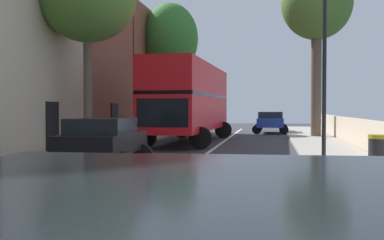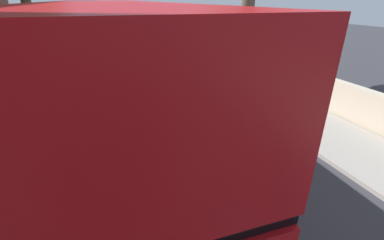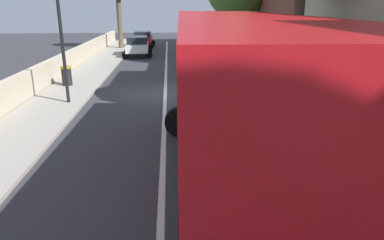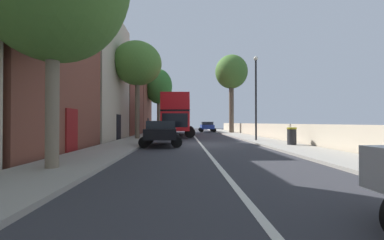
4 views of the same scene
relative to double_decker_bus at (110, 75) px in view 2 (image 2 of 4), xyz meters
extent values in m
cube|color=black|center=(-4.77, 9.87, -1.31)|extent=(0.08, 1.10, 2.10)
cube|color=red|center=(0.00, 0.01, -0.81)|extent=(2.85, 11.47, 1.70)
cube|color=black|center=(0.00, 0.01, 0.12)|extent=(2.87, 11.36, 0.16)
cube|color=red|center=(0.00, 0.01, 0.95)|extent=(2.85, 11.47, 1.50)
cylinder|color=black|center=(1.16, -3.90, -1.86)|extent=(1.01, 0.33, 1.00)
cylinder|color=black|center=(1.40, 3.84, -1.86)|extent=(1.01, 0.33, 1.00)
cylinder|color=black|center=(-1.16, 3.92, -1.86)|extent=(1.01, 0.33, 1.00)
cube|color=#1E389E|center=(4.20, 10.21, -1.57)|extent=(1.88, 4.48, 0.61)
cube|color=black|center=(4.20, 9.99, -1.03)|extent=(1.71, 2.47, 0.46)
cylinder|color=black|center=(3.28, 11.60, -2.04)|extent=(0.64, 0.23, 0.64)
cylinder|color=black|center=(5.15, 11.58, -2.04)|extent=(0.64, 0.23, 0.64)
cylinder|color=black|center=(3.25, 8.84, -2.04)|extent=(0.64, 0.23, 0.64)
cylinder|color=black|center=(5.12, 8.82, -2.04)|extent=(0.64, 0.23, 0.64)
cylinder|color=brown|center=(6.94, 5.06, 1.27)|extent=(0.62, 0.62, 7.01)
cylinder|color=brown|center=(-3.27, 10.42, 0.69)|extent=(0.50, 0.50, 5.85)
camera|label=1|loc=(4.24, -24.75, -0.51)|focal=44.57mm
camera|label=2|loc=(-0.32, -6.92, 1.77)|focal=24.75mm
camera|label=3|loc=(1.46, 7.52, 1.90)|focal=33.24mm
camera|label=4|loc=(0.54, -25.31, -0.92)|focal=21.59mm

